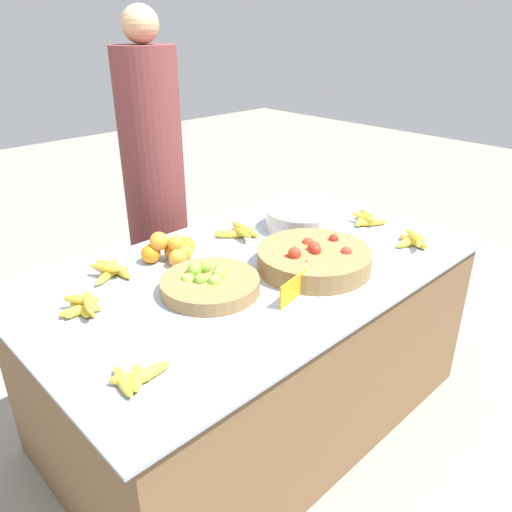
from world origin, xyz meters
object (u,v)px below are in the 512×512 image
at_px(metal_bowl, 302,219).
at_px(vendor_person, 156,198).
at_px(lime_bowl, 209,284).
at_px(tomato_basket, 314,259).
at_px(price_sign, 293,289).

distance_m(metal_bowl, vendor_person, 0.78).
distance_m(lime_bowl, metal_bowl, 0.70).
bearing_deg(tomato_basket, price_sign, -155.59).
relative_size(metal_bowl, price_sign, 2.11).
bearing_deg(lime_bowl, metal_bowl, 13.57).
bearing_deg(vendor_person, lime_bowl, -112.31).
bearing_deg(lime_bowl, tomato_basket, -18.82).
distance_m(tomato_basket, metal_bowl, 0.41).
height_order(lime_bowl, metal_bowl, same).
bearing_deg(vendor_person, metal_bowl, -65.20).
bearing_deg(metal_bowl, tomato_basket, -132.03).
height_order(tomato_basket, price_sign, tomato_basket).
relative_size(metal_bowl, vendor_person, 0.20).
xyz_separation_m(metal_bowl, price_sign, (-0.52, -0.41, -0.00)).
relative_size(lime_bowl, tomato_basket, 0.80).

